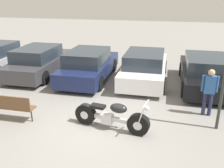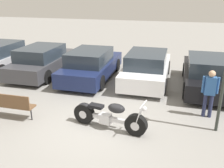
{
  "view_description": "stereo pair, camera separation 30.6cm",
  "coord_description": "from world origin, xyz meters",
  "px_view_note": "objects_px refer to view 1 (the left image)",
  "views": [
    {
      "loc": [
        1.95,
        -6.41,
        3.9
      ],
      "look_at": [
        0.14,
        1.61,
        0.85
      ],
      "focal_mm": 40.0,
      "sensor_mm": 36.0,
      "label": 1
    },
    {
      "loc": [
        2.24,
        -6.34,
        3.9
      ],
      "look_at": [
        0.14,
        1.61,
        0.85
      ],
      "focal_mm": 40.0,
      "sensor_mm": 36.0,
      "label": 2
    }
  ],
  "objects_px": {
    "parked_car_dark_grey": "(40,61)",
    "motorcycle": "(110,116)",
    "parked_car_navy": "(89,65)",
    "parked_car_white": "(145,67)",
    "parked_car_black": "(205,73)",
    "park_bench": "(7,105)",
    "person_standing": "(209,89)"
  },
  "relations": [
    {
      "from": "parked_car_dark_grey",
      "to": "parked_car_navy",
      "type": "bearing_deg",
      "value": -2.67
    },
    {
      "from": "motorcycle",
      "to": "parked_car_black",
      "type": "xyz_separation_m",
      "value": [
        3.13,
        4.25,
        0.26
      ]
    },
    {
      "from": "motorcycle",
      "to": "park_bench",
      "type": "xyz_separation_m",
      "value": [
        -3.3,
        -0.22,
        0.14
      ]
    },
    {
      "from": "motorcycle",
      "to": "park_bench",
      "type": "relative_size",
      "value": 1.37
    },
    {
      "from": "motorcycle",
      "to": "parked_car_white",
      "type": "bearing_deg",
      "value": 82.85
    },
    {
      "from": "motorcycle",
      "to": "parked_car_white",
      "type": "relative_size",
      "value": 0.53
    },
    {
      "from": "parked_car_white",
      "to": "parked_car_black",
      "type": "relative_size",
      "value": 1.0
    },
    {
      "from": "parked_car_white",
      "to": "park_bench",
      "type": "xyz_separation_m",
      "value": [
        -3.86,
        -4.69,
        -0.12
      ]
    },
    {
      "from": "parked_car_navy",
      "to": "parked_car_dark_grey",
      "type": "bearing_deg",
      "value": 177.33
    },
    {
      "from": "parked_car_black",
      "to": "parked_car_white",
      "type": "bearing_deg",
      "value": 174.91
    },
    {
      "from": "parked_car_white",
      "to": "person_standing",
      "type": "bearing_deg",
      "value": -50.82
    },
    {
      "from": "person_standing",
      "to": "parked_car_white",
      "type": "bearing_deg",
      "value": 129.18
    },
    {
      "from": "person_standing",
      "to": "motorcycle",
      "type": "bearing_deg",
      "value": -152.06
    },
    {
      "from": "parked_car_black",
      "to": "park_bench",
      "type": "xyz_separation_m",
      "value": [
        -6.43,
        -4.46,
        -0.12
      ]
    },
    {
      "from": "parked_car_black",
      "to": "park_bench",
      "type": "relative_size",
      "value": 2.6
    },
    {
      "from": "parked_car_white",
      "to": "parked_car_black",
      "type": "height_order",
      "value": "same"
    },
    {
      "from": "parked_car_navy",
      "to": "parked_car_white",
      "type": "bearing_deg",
      "value": 5.06
    },
    {
      "from": "parked_car_black",
      "to": "parked_car_dark_grey",
      "type": "bearing_deg",
      "value": 179.1
    },
    {
      "from": "parked_car_white",
      "to": "person_standing",
      "type": "relative_size",
      "value": 2.8
    },
    {
      "from": "parked_car_navy",
      "to": "person_standing",
      "type": "bearing_deg",
      "value": -28.51
    },
    {
      "from": "parked_car_navy",
      "to": "park_bench",
      "type": "xyz_separation_m",
      "value": [
        -1.29,
        -4.46,
        -0.12
      ]
    },
    {
      "from": "parked_car_navy",
      "to": "park_bench",
      "type": "height_order",
      "value": "parked_car_navy"
    },
    {
      "from": "parked_car_white",
      "to": "parked_car_dark_grey",
      "type": "bearing_deg",
      "value": -178.8
    },
    {
      "from": "parked_car_dark_grey",
      "to": "motorcycle",
      "type": "bearing_deg",
      "value": -43.61
    },
    {
      "from": "parked_car_navy",
      "to": "parked_car_black",
      "type": "distance_m",
      "value": 5.15
    },
    {
      "from": "park_bench",
      "to": "parked_car_white",
      "type": "bearing_deg",
      "value": 50.54
    },
    {
      "from": "parked_car_white",
      "to": "parked_car_black",
      "type": "bearing_deg",
      "value": -5.09
    },
    {
      "from": "parked_car_white",
      "to": "parked_car_navy",
      "type": "bearing_deg",
      "value": -174.94
    },
    {
      "from": "parked_car_navy",
      "to": "parked_car_white",
      "type": "height_order",
      "value": "same"
    },
    {
      "from": "motorcycle",
      "to": "person_standing",
      "type": "height_order",
      "value": "person_standing"
    },
    {
      "from": "parked_car_black",
      "to": "person_standing",
      "type": "distance_m",
      "value": 2.71
    },
    {
      "from": "motorcycle",
      "to": "parked_car_black",
      "type": "distance_m",
      "value": 5.28
    }
  ]
}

